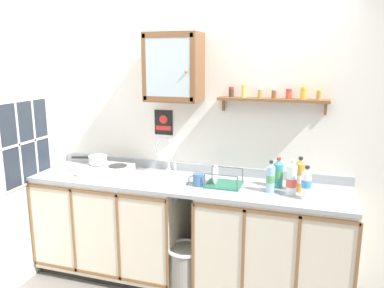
{
  "coord_description": "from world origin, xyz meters",
  "views": [
    {
      "loc": [
        1.0,
        -2.59,
        1.98
      ],
      "look_at": [
        0.03,
        0.49,
        1.26
      ],
      "focal_mm": 35.98,
      "sensor_mm": 36.0,
      "label": 1
    }
  ],
  "objects_px": {
    "sink": "(160,179)",
    "dish_rack": "(222,182)",
    "hot_plate_stove": "(107,170)",
    "saucepan": "(97,159)",
    "bottle_water_clear_1": "(292,179)",
    "bottle_juice_amber_3": "(300,176)",
    "trash_bin": "(185,270)",
    "bottle_water_blue_2": "(271,178)",
    "warning_sign": "(164,123)",
    "bottle_detergent_teal_0": "(278,174)",
    "bottle_opaque_white_4": "(306,184)",
    "mug": "(198,180)",
    "wall_cabinet": "(174,67)"
  },
  "relations": [
    {
      "from": "bottle_water_clear_1",
      "to": "bottle_water_blue_2",
      "type": "distance_m",
      "value": 0.16
    },
    {
      "from": "trash_bin",
      "to": "bottle_water_clear_1",
      "type": "bearing_deg",
      "value": 8.4
    },
    {
      "from": "bottle_detergent_teal_0",
      "to": "bottle_opaque_white_4",
      "type": "height_order",
      "value": "bottle_opaque_white_4"
    },
    {
      "from": "sink",
      "to": "bottle_juice_amber_3",
      "type": "relative_size",
      "value": 2.06
    },
    {
      "from": "bottle_detergent_teal_0",
      "to": "bottle_juice_amber_3",
      "type": "distance_m",
      "value": 0.18
    },
    {
      "from": "bottle_opaque_white_4",
      "to": "dish_rack",
      "type": "bearing_deg",
      "value": 169.17
    },
    {
      "from": "warning_sign",
      "to": "bottle_juice_amber_3",
      "type": "bearing_deg",
      "value": -11.84
    },
    {
      "from": "bottle_water_clear_1",
      "to": "bottle_juice_amber_3",
      "type": "distance_m",
      "value": 0.11
    },
    {
      "from": "bottle_detergent_teal_0",
      "to": "wall_cabinet",
      "type": "distance_m",
      "value": 1.24
    },
    {
      "from": "bottle_water_clear_1",
      "to": "wall_cabinet",
      "type": "bearing_deg",
      "value": 168.59
    },
    {
      "from": "hot_plate_stove",
      "to": "mug",
      "type": "xyz_separation_m",
      "value": [
        0.88,
        -0.05,
        0.01
      ]
    },
    {
      "from": "bottle_water_blue_2",
      "to": "trash_bin",
      "type": "xyz_separation_m",
      "value": [
        -0.66,
        -0.12,
        -0.84
      ]
    },
    {
      "from": "hot_plate_stove",
      "to": "bottle_water_clear_1",
      "type": "distance_m",
      "value": 1.62
    },
    {
      "from": "saucepan",
      "to": "mug",
      "type": "height_order",
      "value": "saucepan"
    },
    {
      "from": "sink",
      "to": "bottle_water_blue_2",
      "type": "distance_m",
      "value": 0.98
    },
    {
      "from": "bottle_juice_amber_3",
      "to": "warning_sign",
      "type": "relative_size",
      "value": 1.22
    },
    {
      "from": "bottle_water_clear_1",
      "to": "bottle_juice_amber_3",
      "type": "relative_size",
      "value": 1.01
    },
    {
      "from": "sink",
      "to": "warning_sign",
      "type": "bearing_deg",
      "value": 103.09
    },
    {
      "from": "hot_plate_stove",
      "to": "trash_bin",
      "type": "relative_size",
      "value": 0.94
    },
    {
      "from": "bottle_opaque_white_4",
      "to": "dish_rack",
      "type": "relative_size",
      "value": 0.88
    },
    {
      "from": "dish_rack",
      "to": "trash_bin",
      "type": "relative_size",
      "value": 0.65
    },
    {
      "from": "bottle_water_clear_1",
      "to": "saucepan",
      "type": "bearing_deg",
      "value": 178.06
    },
    {
      "from": "mug",
      "to": "trash_bin",
      "type": "relative_size",
      "value": 0.28
    },
    {
      "from": "saucepan",
      "to": "dish_rack",
      "type": "relative_size",
      "value": 1.09
    },
    {
      "from": "bottle_water_clear_1",
      "to": "wall_cabinet",
      "type": "height_order",
      "value": "wall_cabinet"
    },
    {
      "from": "sink",
      "to": "bottle_detergent_teal_0",
      "type": "distance_m",
      "value": 1.02
    },
    {
      "from": "sink",
      "to": "dish_rack",
      "type": "height_order",
      "value": "sink"
    },
    {
      "from": "trash_bin",
      "to": "saucepan",
      "type": "bearing_deg",
      "value": 168.78
    },
    {
      "from": "mug",
      "to": "sink",
      "type": "bearing_deg",
      "value": 164.21
    },
    {
      "from": "dish_rack",
      "to": "bottle_opaque_white_4",
      "type": "bearing_deg",
      "value": -10.83
    },
    {
      "from": "sink",
      "to": "bottle_juice_amber_3",
      "type": "xyz_separation_m",
      "value": [
        1.18,
        -0.0,
        0.14
      ]
    },
    {
      "from": "bottle_opaque_white_4",
      "to": "warning_sign",
      "type": "bearing_deg",
      "value": 162.04
    },
    {
      "from": "bottle_detergent_teal_0",
      "to": "bottle_opaque_white_4",
      "type": "bearing_deg",
      "value": -44.22
    },
    {
      "from": "bottle_water_clear_1",
      "to": "mug",
      "type": "height_order",
      "value": "bottle_water_clear_1"
    },
    {
      "from": "bottle_juice_amber_3",
      "to": "hot_plate_stove",
      "type": "bearing_deg",
      "value": -178.14
    },
    {
      "from": "bottle_water_clear_1",
      "to": "trash_bin",
      "type": "height_order",
      "value": "bottle_water_clear_1"
    },
    {
      "from": "bottle_juice_amber_3",
      "to": "mug",
      "type": "distance_m",
      "value": 0.81
    },
    {
      "from": "bottle_juice_amber_3",
      "to": "trash_bin",
      "type": "xyz_separation_m",
      "value": [
        -0.88,
        -0.21,
        -0.85
      ]
    },
    {
      "from": "hot_plate_stove",
      "to": "mug",
      "type": "bearing_deg",
      "value": -3.42
    },
    {
      "from": "sink",
      "to": "bottle_juice_amber_3",
      "type": "bearing_deg",
      "value": -0.1
    },
    {
      "from": "sink",
      "to": "wall_cabinet",
      "type": "bearing_deg",
      "value": 48.72
    },
    {
      "from": "dish_rack",
      "to": "sink",
      "type": "bearing_deg",
      "value": 176.54
    },
    {
      "from": "hot_plate_stove",
      "to": "trash_bin",
      "type": "bearing_deg",
      "value": -11.2
    },
    {
      "from": "saucepan",
      "to": "bottle_detergent_teal_0",
      "type": "height_order",
      "value": "bottle_detergent_teal_0"
    },
    {
      "from": "hot_plate_stove",
      "to": "saucepan",
      "type": "relative_size",
      "value": 1.33
    },
    {
      "from": "saucepan",
      "to": "trash_bin",
      "type": "bearing_deg",
      "value": -11.22
    },
    {
      "from": "sink",
      "to": "trash_bin",
      "type": "distance_m",
      "value": 0.8
    },
    {
      "from": "wall_cabinet",
      "to": "mug",
      "type": "bearing_deg",
      "value": -37.93
    },
    {
      "from": "saucepan",
      "to": "bottle_juice_amber_3",
      "type": "bearing_deg",
      "value": 1.07
    },
    {
      "from": "bottle_opaque_white_4",
      "to": "warning_sign",
      "type": "relative_size",
      "value": 1.11
    }
  ]
}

